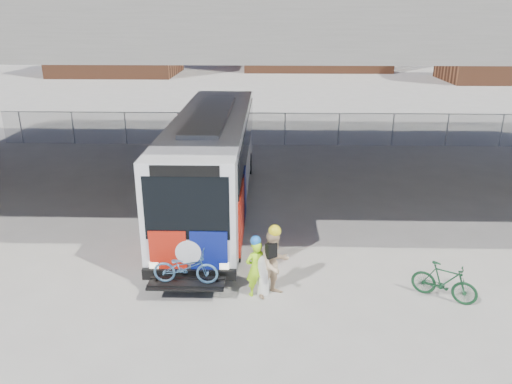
{
  "coord_description": "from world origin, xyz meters",
  "views": [
    {
      "loc": [
        0.14,
        -15.47,
        7.16
      ],
      "look_at": [
        -0.29,
        -0.23,
        1.6
      ],
      "focal_mm": 35.0,
      "sensor_mm": 36.0,
      "label": 1
    }
  ],
  "objects_px": {
    "bike_parked": "(444,282)",
    "cyclist_hivis": "(256,267)",
    "cyclist_tan": "(274,263)",
    "bus": "(212,154)",
    "bollard": "(263,274)"
  },
  "relations": [
    {
      "from": "cyclist_hivis",
      "to": "bike_parked",
      "type": "height_order",
      "value": "cyclist_hivis"
    },
    {
      "from": "bus",
      "to": "bollard",
      "type": "relative_size",
      "value": 11.03
    },
    {
      "from": "cyclist_tan",
      "to": "bollard",
      "type": "bearing_deg",
      "value": 143.6
    },
    {
      "from": "cyclist_tan",
      "to": "bike_parked",
      "type": "bearing_deg",
      "value": -36.89
    },
    {
      "from": "bike_parked",
      "to": "bollard",
      "type": "bearing_deg",
      "value": 120.12
    },
    {
      "from": "cyclist_hivis",
      "to": "cyclist_tan",
      "type": "xyz_separation_m",
      "value": [
        0.49,
        -0.0,
        0.13
      ]
    },
    {
      "from": "bike_parked",
      "to": "cyclist_hivis",
      "type": "bearing_deg",
      "value": 120.16
    },
    {
      "from": "bus",
      "to": "bike_parked",
      "type": "relative_size",
      "value": 7.61
    },
    {
      "from": "bollard",
      "to": "cyclist_tan",
      "type": "bearing_deg",
      "value": -0.47
    },
    {
      "from": "bus",
      "to": "cyclist_hivis",
      "type": "height_order",
      "value": "bus"
    },
    {
      "from": "bus",
      "to": "bike_parked",
      "type": "xyz_separation_m",
      "value": [
        6.73,
        -6.4,
        -1.6
      ]
    },
    {
      "from": "cyclist_hivis",
      "to": "cyclist_tan",
      "type": "distance_m",
      "value": 0.5
    },
    {
      "from": "cyclist_hivis",
      "to": "cyclist_tan",
      "type": "relative_size",
      "value": 0.85
    },
    {
      "from": "bike_parked",
      "to": "cyclist_tan",
      "type": "bearing_deg",
      "value": 120.09
    },
    {
      "from": "bus",
      "to": "cyclist_tan",
      "type": "distance_m",
      "value": 6.83
    }
  ]
}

